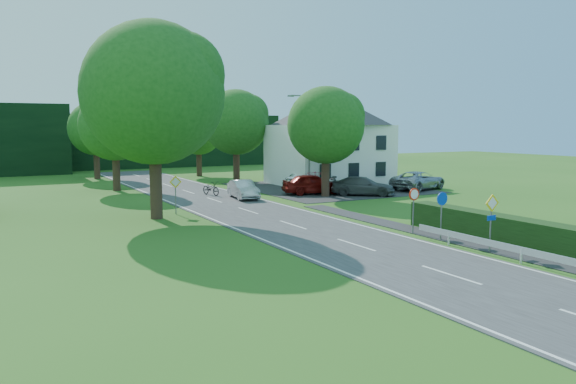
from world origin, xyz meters
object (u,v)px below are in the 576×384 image
motorcycle (211,188)px  parked_car_silver_a (308,180)px  parked_car_grey (363,186)px  parasol (316,183)px  moving_car (243,189)px  parked_car_red (312,184)px  streetlight (308,139)px  parked_car_silver_b (418,180)px

motorcycle → parked_car_silver_a: bearing=-8.5°
parked_car_grey → parasol: size_ratio=2.40×
motorcycle → moving_car: bearing=-79.8°
parked_car_red → parasol: (0.18, -0.21, 0.12)m
moving_car → parked_car_silver_a: size_ratio=0.98×
moving_car → parked_car_silver_a: bearing=34.2°
moving_car → parked_car_red: (6.07, -0.09, 0.13)m
streetlight → parked_car_red: streetlight is taller
parked_car_red → motorcycle: bearing=79.4°
streetlight → motorcycle: 8.69m
parked_car_silver_b → parasol: parasol is taller
parasol → moving_car: bearing=177.2°
moving_car → parked_car_silver_a: parked_car_silver_a is taller
streetlight → parked_car_grey: 5.79m
streetlight → parasol: size_ratio=3.82×
parked_car_silver_a → parked_car_grey: bearing=172.9°
motorcycle → parked_car_red: (7.48, -3.22, 0.27)m
moving_car → motorcycle: size_ratio=2.01×
moving_car → parked_car_silver_b: parked_car_silver_b is taller
motorcycle → parked_car_red: bearing=-37.3°
parked_car_silver_b → moving_car: bearing=66.9°
parked_car_red → parked_car_silver_a: bearing=-13.7°
parked_car_silver_b → parked_car_grey: bearing=81.1°
parked_car_red → parked_car_silver_b: 9.81m
parasol → parked_car_silver_a: bearing=66.7°
parked_car_silver_a → parasol: size_ratio=2.05×
parked_car_red → parked_car_grey: bearing=-116.8°
motorcycle → parasol: size_ratio=1.00×
moving_car → parked_car_silver_a: 9.08m
streetlight → parked_car_silver_b: bearing=-11.4°
parked_car_grey → parasol: parasol is taller
motorcycle → parked_car_silver_b: (17.14, -4.93, 0.24)m
motorcycle → parked_car_silver_b: bearing=-30.1°
parked_car_red → parked_car_silver_a: size_ratio=1.13×
streetlight → motorcycle: bearing=157.9°
parasol → parked_car_silver_b: bearing=-9.0°
parked_car_silver_a → parked_car_grey: (1.08, -6.73, 0.02)m
streetlight → motorcycle: streetlight is taller
streetlight → parked_car_silver_a: size_ratio=1.86×
streetlight → moving_car: 6.89m
parked_car_silver_b → parasol: size_ratio=2.72×
parked_car_red → parked_car_silver_a: 4.62m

